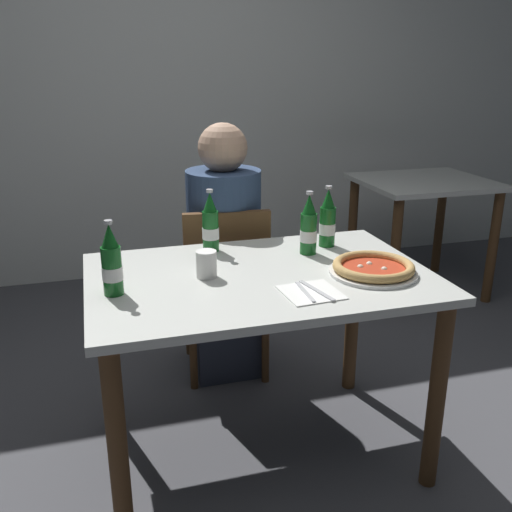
{
  "coord_description": "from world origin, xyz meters",
  "views": [
    {
      "loc": [
        -0.54,
        -1.82,
        1.47
      ],
      "look_at": [
        0.0,
        0.05,
        0.8
      ],
      "focal_mm": 40.27,
      "sensor_mm": 36.0,
      "label": 1
    }
  ],
  "objects_px": {
    "beer_bottle_right": "(112,264)",
    "pizza_margherita_near": "(373,268)",
    "dining_table_main": "(260,303)",
    "chair_behind_table": "(226,283)",
    "beer_bottle_left": "(309,228)",
    "napkin_with_cutlery": "(311,292)",
    "paper_cup": "(206,264)",
    "beer_bottle_center": "(327,221)",
    "dining_table_background": "(423,204)",
    "beer_bottle_extra": "(210,225)",
    "diner_seated": "(225,258)"
  },
  "relations": [
    {
      "from": "pizza_margherita_near",
      "to": "paper_cup",
      "type": "bearing_deg",
      "value": 166.94
    },
    {
      "from": "diner_seated",
      "to": "napkin_with_cutlery",
      "type": "relative_size",
      "value": 6.27
    },
    {
      "from": "pizza_margherita_near",
      "to": "beer_bottle_left",
      "type": "distance_m",
      "value": 0.32
    },
    {
      "from": "beer_bottle_right",
      "to": "pizza_margherita_near",
      "type": "bearing_deg",
      "value": -4.2
    },
    {
      "from": "paper_cup",
      "to": "napkin_with_cutlery",
      "type": "bearing_deg",
      "value": -38.58
    },
    {
      "from": "chair_behind_table",
      "to": "paper_cup",
      "type": "height_order",
      "value": "chair_behind_table"
    },
    {
      "from": "beer_bottle_extra",
      "to": "paper_cup",
      "type": "relative_size",
      "value": 2.6
    },
    {
      "from": "beer_bottle_left",
      "to": "dining_table_background",
      "type": "bearing_deg",
      "value": 43.03
    },
    {
      "from": "diner_seated",
      "to": "pizza_margherita_near",
      "type": "height_order",
      "value": "diner_seated"
    },
    {
      "from": "beer_bottle_left",
      "to": "paper_cup",
      "type": "height_order",
      "value": "beer_bottle_left"
    },
    {
      "from": "dining_table_main",
      "to": "napkin_with_cutlery",
      "type": "distance_m",
      "value": 0.27
    },
    {
      "from": "diner_seated",
      "to": "paper_cup",
      "type": "bearing_deg",
      "value": -108.3
    },
    {
      "from": "dining_table_background",
      "to": "beer_bottle_extra",
      "type": "bearing_deg",
      "value": -147.53
    },
    {
      "from": "diner_seated",
      "to": "beer_bottle_right",
      "type": "bearing_deg",
      "value": -126.87
    },
    {
      "from": "beer_bottle_left",
      "to": "napkin_with_cutlery",
      "type": "relative_size",
      "value": 1.28
    },
    {
      "from": "dining_table_main",
      "to": "beer_bottle_left",
      "type": "distance_m",
      "value": 0.37
    },
    {
      "from": "beer_bottle_center",
      "to": "beer_bottle_extra",
      "type": "bearing_deg",
      "value": 171.51
    },
    {
      "from": "napkin_with_cutlery",
      "to": "paper_cup",
      "type": "distance_m",
      "value": 0.38
    },
    {
      "from": "pizza_margherita_near",
      "to": "beer_bottle_center",
      "type": "distance_m",
      "value": 0.36
    },
    {
      "from": "dining_table_background",
      "to": "beer_bottle_right",
      "type": "height_order",
      "value": "beer_bottle_right"
    },
    {
      "from": "napkin_with_cutlery",
      "to": "beer_bottle_right",
      "type": "bearing_deg",
      "value": 164.61
    },
    {
      "from": "diner_seated",
      "to": "beer_bottle_center",
      "type": "height_order",
      "value": "diner_seated"
    },
    {
      "from": "beer_bottle_left",
      "to": "beer_bottle_right",
      "type": "relative_size",
      "value": 1.0
    },
    {
      "from": "dining_table_main",
      "to": "paper_cup",
      "type": "bearing_deg",
      "value": 173.35
    },
    {
      "from": "dining_table_main",
      "to": "napkin_with_cutlery",
      "type": "bearing_deg",
      "value": -63.01
    },
    {
      "from": "pizza_margherita_near",
      "to": "napkin_with_cutlery",
      "type": "bearing_deg",
      "value": -159.36
    },
    {
      "from": "beer_bottle_center",
      "to": "paper_cup",
      "type": "distance_m",
      "value": 0.58
    },
    {
      "from": "beer_bottle_center",
      "to": "beer_bottle_right",
      "type": "bearing_deg",
      "value": -161.92
    },
    {
      "from": "chair_behind_table",
      "to": "napkin_with_cutlery",
      "type": "distance_m",
      "value": 0.87
    },
    {
      "from": "diner_seated",
      "to": "dining_table_background",
      "type": "bearing_deg",
      "value": 24.25
    },
    {
      "from": "diner_seated",
      "to": "dining_table_background",
      "type": "relative_size",
      "value": 1.51
    },
    {
      "from": "dining_table_main",
      "to": "napkin_with_cutlery",
      "type": "relative_size",
      "value": 6.23
    },
    {
      "from": "pizza_margherita_near",
      "to": "beer_bottle_extra",
      "type": "bearing_deg",
      "value": 140.13
    },
    {
      "from": "dining_table_background",
      "to": "beer_bottle_left",
      "type": "height_order",
      "value": "beer_bottle_left"
    },
    {
      "from": "chair_behind_table",
      "to": "beer_bottle_left",
      "type": "bearing_deg",
      "value": 123.25
    },
    {
      "from": "chair_behind_table",
      "to": "dining_table_background",
      "type": "bearing_deg",
      "value": -148.08
    },
    {
      "from": "napkin_with_cutlery",
      "to": "dining_table_background",
      "type": "bearing_deg",
      "value": 48.21
    },
    {
      "from": "dining_table_main",
      "to": "diner_seated",
      "type": "xyz_separation_m",
      "value": [
        0.02,
        0.66,
        -0.05
      ]
    },
    {
      "from": "beer_bottle_center",
      "to": "paper_cup",
      "type": "xyz_separation_m",
      "value": [
        -0.54,
        -0.21,
        -0.06
      ]
    },
    {
      "from": "dining_table_main",
      "to": "napkin_with_cutlery",
      "type": "xyz_separation_m",
      "value": [
        0.11,
        -0.21,
        0.12
      ]
    },
    {
      "from": "dining_table_main",
      "to": "paper_cup",
      "type": "relative_size",
      "value": 12.63
    },
    {
      "from": "dining_table_main",
      "to": "chair_behind_table",
      "type": "height_order",
      "value": "chair_behind_table"
    },
    {
      "from": "beer_bottle_extra",
      "to": "beer_bottle_center",
      "type": "bearing_deg",
      "value": -8.49
    },
    {
      "from": "beer_bottle_right",
      "to": "paper_cup",
      "type": "distance_m",
      "value": 0.33
    },
    {
      "from": "pizza_margherita_near",
      "to": "beer_bottle_center",
      "type": "relative_size",
      "value": 1.26
    },
    {
      "from": "dining_table_background",
      "to": "pizza_margherita_near",
      "type": "relative_size",
      "value": 2.56
    },
    {
      "from": "dining_table_main",
      "to": "beer_bottle_extra",
      "type": "xyz_separation_m",
      "value": [
        -0.11,
        0.3,
        0.22
      ]
    },
    {
      "from": "beer_bottle_extra",
      "to": "beer_bottle_right",
      "type": "bearing_deg",
      "value": -138.39
    },
    {
      "from": "pizza_margherita_near",
      "to": "paper_cup",
      "type": "xyz_separation_m",
      "value": [
        -0.57,
        0.13,
        0.03
      ]
    },
    {
      "from": "pizza_margherita_near",
      "to": "beer_bottle_right",
      "type": "relative_size",
      "value": 1.26
    }
  ]
}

